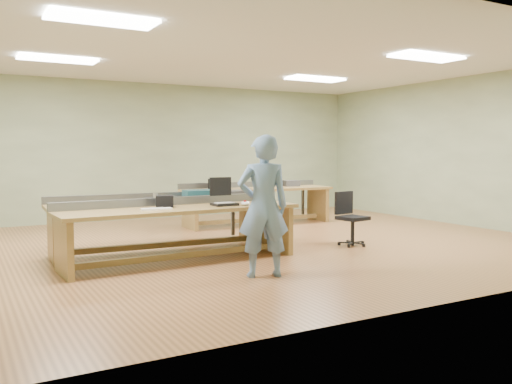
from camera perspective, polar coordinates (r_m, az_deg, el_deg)
floor at (r=8.80m, az=-1.62°, el=-5.54°), size 10.00×10.00×0.00m
ceiling at (r=8.80m, az=-1.67°, el=14.09°), size 10.00×10.00×0.00m
wall_back at (r=12.36m, az=-10.21°, el=4.25°), size 10.00×0.04×3.00m
wall_front at (r=5.44m, az=18.14°, el=3.96°), size 10.00×0.04×3.00m
wall_right at (r=11.83m, az=20.46°, el=4.03°), size 0.04×8.00×3.00m
fluor_panels at (r=8.79m, az=-1.67°, el=13.90°), size 6.20×3.50×0.03m
workbench_front at (r=7.44m, az=-8.00°, el=-3.01°), size 3.32×1.01×0.86m
workbench_mid at (r=8.28m, az=-10.15°, el=-2.30°), size 3.27×1.00×0.86m
workbench_back at (r=11.16m, az=0.08°, el=-0.51°), size 3.18×0.95×0.86m
person at (r=6.47m, az=0.76°, el=-1.52°), size 0.71×0.57×1.71m
laptop_base at (r=7.59m, az=-3.34°, el=-1.29°), size 0.33×0.27×0.04m
laptop_screen at (r=7.69m, az=-3.76°, el=0.60°), size 0.33×0.02×0.26m
keyboard at (r=7.14m, az=-10.45°, el=-1.78°), size 0.41×0.18×0.02m
trackball_mouse at (r=7.56m, az=-1.14°, el=-1.21°), size 0.17×0.18×0.06m
camera_bag at (r=7.44m, az=-9.60°, el=-0.99°), size 0.27×0.21×0.16m
task_chair at (r=8.82m, az=9.92°, el=-3.52°), size 0.53×0.53×0.86m
parts_bin_teal at (r=8.47m, az=-6.06°, el=-0.31°), size 0.47×0.37×0.16m
parts_bin_grey at (r=8.70m, az=-2.74°, el=-0.27°), size 0.50×0.36×0.12m
mug at (r=8.13m, az=-11.28°, el=-0.81°), size 0.12×0.12×0.09m
drinks_can at (r=8.17m, az=-10.54°, el=-0.61°), size 0.09×0.09×0.13m
storage_box_back at (r=10.67m, az=-3.86°, el=0.83°), size 0.43×0.36×0.21m
tray_back at (r=11.66m, az=3.75°, el=0.92°), size 0.36×0.29×0.13m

